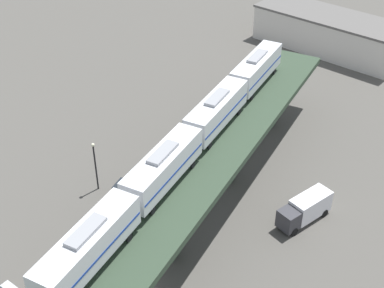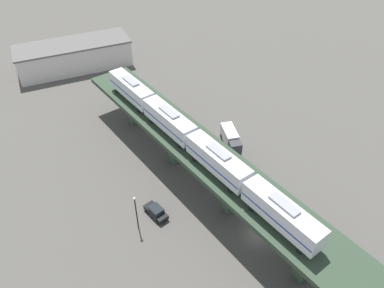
{
  "view_description": "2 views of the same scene",
  "coord_description": "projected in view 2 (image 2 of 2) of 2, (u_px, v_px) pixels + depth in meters",
  "views": [
    {
      "loc": [
        24.65,
        -26.04,
        42.99
      ],
      "look_at": [
        -3.16,
        14.23,
        9.38
      ],
      "focal_mm": 50.0,
      "sensor_mm": 36.0,
      "label": 1
    },
    {
      "loc": [
        -26.22,
        -25.37,
        47.39
      ],
      "look_at": [
        -3.16,
        14.23,
        9.38
      ],
      "focal_mm": 35.0,
      "sensor_mm": 36.0,
      "label": 2
    }
  ],
  "objects": [
    {
      "name": "elevated_viaduct",
      "position": [
        263.0,
        207.0,
        52.86
      ],
      "size": [
        19.54,
        92.34,
        7.88
      ],
      "color": "#2C3D2C",
      "rests_on": "ground"
    },
    {
      "name": "ground_plane",
      "position": [
        256.0,
        236.0,
        57.28
      ],
      "size": [
        400.0,
        400.0,
        0.0
      ],
      "primitive_type": "plane",
      "color": "#4C4944"
    },
    {
      "name": "street_lamp",
      "position": [
        136.0,
        210.0,
        55.83
      ],
      "size": [
        0.44,
        0.44,
        6.94
      ],
      "color": "black",
      "rests_on": "ground"
    },
    {
      "name": "warehouse_building",
      "position": [
        74.0,
        56.0,
        96.45
      ],
      "size": [
        29.52,
        13.33,
        6.8
      ],
      "color": "beige",
      "rests_on": "ground"
    },
    {
      "name": "street_car_black",
      "position": [
        156.0,
        211.0,
        59.74
      ],
      "size": [
        2.61,
        4.66,
        1.89
      ],
      "color": "black",
      "rests_on": "ground"
    },
    {
      "name": "delivery_truck",
      "position": [
        231.0,
        138.0,
        72.82
      ],
      "size": [
        4.28,
        7.54,
        3.2
      ],
      "color": "#333338",
      "rests_on": "ground"
    },
    {
      "name": "subway_train",
      "position": [
        192.0,
        139.0,
        58.87
      ],
      "size": [
        8.86,
        49.77,
        4.45
      ],
      "color": "silver",
      "rests_on": "elevated_viaduct"
    }
  ]
}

